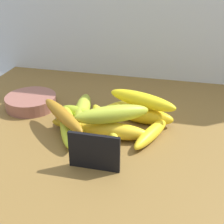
{
  "coord_description": "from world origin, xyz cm",
  "views": [
    {
      "loc": [
        10.32,
        -68.43,
        44.49
      ],
      "look_at": [
        -6.01,
        -0.37,
        8.0
      ],
      "focal_mm": 50.07,
      "sensor_mm": 36.0,
      "label": 1
    }
  ],
  "objects": [
    {
      "name": "banana_3",
      "position": [
        -16.71,
        -4.21,
        4.91
      ],
      "size": [
        11.77,
        20.81,
        3.81
      ],
      "primitive_type": "ellipsoid",
      "rotation": [
        0.0,
        0.0,
        1.98
      ],
      "color": "#AFC529",
      "rests_on": "counter_top"
    },
    {
      "name": "banana_10",
      "position": [
        -17.31,
        -5.42,
        8.44
      ],
      "size": [
        16.89,
        16.22,
        3.26
      ],
      "primitive_type": "ellipsoid",
      "rotation": [
        0.0,
        0.0,
        2.38
      ],
      "color": "#A6701B",
      "rests_on": "banana_3"
    },
    {
      "name": "fruit_bowl",
      "position": [
        -32.15,
        6.51,
        4.77
      ],
      "size": [
        14.76,
        14.76,
        3.55
      ],
      "primitive_type": "cylinder",
      "color": "#8D554A",
      "rests_on": "counter_top"
    },
    {
      "name": "banana_11",
      "position": [
        0.67,
        5.6,
        9.36
      ],
      "size": [
        19.54,
        10.35,
        3.97
      ],
      "primitive_type": "ellipsoid",
      "rotation": [
        0.0,
        0.0,
        5.93
      ],
      "color": "yellow",
      "rests_on": "banana_0"
    },
    {
      "name": "chalkboard_sign",
      "position": [
        -5.8,
        -17.15,
        6.86
      ],
      "size": [
        11.0,
        1.8,
        8.4
      ],
      "color": "black",
      "rests_on": "counter_top"
    },
    {
      "name": "banana_8",
      "position": [
        -5.35,
        -4.65,
        5.13
      ],
      "size": [
        18.95,
        4.58,
        4.27
      ],
      "primitive_type": "ellipsoid",
      "rotation": [
        0.0,
        0.0,
        3.16
      ],
      "color": "yellow",
      "rests_on": "counter_top"
    },
    {
      "name": "banana_7",
      "position": [
        4.46,
        -2.85,
        4.61
      ],
      "size": [
        8.57,
        16.01,
        3.22
      ],
      "primitive_type": "ellipsoid",
      "rotation": [
        0.0,
        0.0,
        4.36
      ],
      "color": "yellow",
      "rests_on": "counter_top"
    },
    {
      "name": "banana_5",
      "position": [
        -11.83,
        -2.96,
        4.84
      ],
      "size": [
        19.01,
        4.31,
        3.68
      ],
      "primitive_type": "ellipsoid",
      "rotation": [
        0.0,
        0.0,
        3.17
      ],
      "color": "#BA9219",
      "rests_on": "counter_top"
    },
    {
      "name": "banana_4",
      "position": [
        -15.83,
        5.47,
        5.04
      ],
      "size": [
        7.11,
        17.52,
        4.09
      ],
      "primitive_type": "ellipsoid",
      "rotation": [
        0.0,
        0.0,
        1.75
      ],
      "color": "#A0B32F",
      "rests_on": "counter_top"
    },
    {
      "name": "banana_1",
      "position": [
        -8.1,
        0.1,
        4.71
      ],
      "size": [
        13.37,
        18.96,
        3.41
      ],
      "primitive_type": "ellipsoid",
      "rotation": [
        0.0,
        0.0,
        2.12
      ],
      "color": "yellow",
      "rests_on": "counter_top"
    },
    {
      "name": "banana_2",
      "position": [
        -13.95,
        1.57,
        4.95
      ],
      "size": [
        16.88,
        9.85,
        3.9
      ],
      "primitive_type": "ellipsoid",
      "rotation": [
        0.0,
        0.0,
        5.9
      ],
      "color": "#A1BC29",
      "rests_on": "counter_top"
    },
    {
      "name": "banana_9",
      "position": [
        -5.08,
        -4.06,
        9.4
      ],
      "size": [
        18.23,
        12.43,
        4.27
      ],
      "primitive_type": "ellipsoid",
      "rotation": [
        0.0,
        0.0,
        3.63
      ],
      "color": "#A7B92F",
      "rests_on": "banana_8"
    },
    {
      "name": "counter_top",
      "position": [
        0.0,
        0.0,
        1.5
      ],
      "size": [
        110.0,
        76.0,
        3.0
      ],
      "primitive_type": "cube",
      "color": "brown",
      "rests_on": "ground"
    },
    {
      "name": "banana_0",
      "position": [
        1.85,
        4.84,
        5.19
      ],
      "size": [
        15.57,
        6.16,
        4.37
      ],
      "primitive_type": "ellipsoid",
      "rotation": [
        0.0,
        0.0,
        6.16
      ],
      "color": "yellow",
      "rests_on": "counter_top"
    },
    {
      "name": "banana_6",
      "position": [
        -7.65,
        7.14,
        4.7
      ],
      "size": [
        11.52,
        14.39,
        3.4
      ],
      "primitive_type": "ellipsoid",
      "rotation": [
        0.0,
        0.0,
        0.96
      ],
      "color": "yellow",
      "rests_on": "counter_top"
    }
  ]
}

